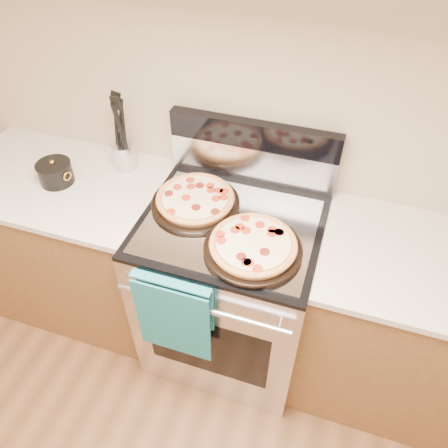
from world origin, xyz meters
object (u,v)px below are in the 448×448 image
(range_body, at_px, (230,290))
(utensil_crock, at_px, (124,156))
(saucepan, at_px, (56,174))
(pepperoni_pizza_front, at_px, (253,246))
(pepperoni_pizza_back, at_px, (195,200))

(range_body, xyz_separation_m, utensil_crock, (-0.61, 0.22, 0.53))
(saucepan, bearing_deg, pepperoni_pizza_front, -8.76)
(pepperoni_pizza_back, bearing_deg, range_body, -15.08)
(range_body, relative_size, pepperoni_pizza_front, 2.35)
(utensil_crock, bearing_deg, saucepan, -141.53)
(range_body, relative_size, saucepan, 5.85)
(pepperoni_pizza_front, bearing_deg, saucepan, 171.24)
(range_body, distance_m, pepperoni_pizza_back, 0.53)
(utensil_crock, xyz_separation_m, saucepan, (-0.25, -0.20, -0.02))
(pepperoni_pizza_back, relative_size, saucepan, 2.47)
(pepperoni_pizza_back, distance_m, pepperoni_pizza_front, 0.36)
(saucepan, bearing_deg, range_body, -1.02)
(pepperoni_pizza_front, bearing_deg, utensil_crock, 154.42)
(range_body, bearing_deg, pepperoni_pizza_back, 164.92)
(range_body, bearing_deg, saucepan, 178.98)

